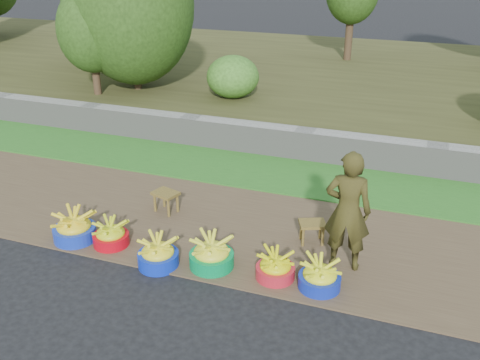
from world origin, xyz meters
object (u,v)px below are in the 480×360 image
(basin_c, at_px, (158,254))
(vendor_woman, at_px, (348,211))
(basin_f, at_px, (320,277))
(basin_d, at_px, (211,254))
(basin_b, at_px, (111,235))
(basin_e, at_px, (275,268))
(stool_right, at_px, (312,226))
(stool_left, at_px, (166,196))
(basin_a, at_px, (74,228))

(basin_c, relative_size, vendor_woman, 0.33)
(basin_f, xyz_separation_m, vendor_woman, (0.18, 0.54, 0.60))
(basin_c, xyz_separation_m, basin_d, (0.62, 0.19, 0.01))
(basin_b, height_order, basin_f, basin_f)
(basin_e, bearing_deg, stool_right, 76.47)
(stool_left, bearing_deg, vendor_woman, -11.13)
(stool_left, bearing_deg, basin_f, -23.19)
(basin_b, relative_size, basin_e, 1.01)
(basin_e, xyz_separation_m, vendor_woman, (0.70, 0.52, 0.61))
(basin_c, relative_size, basin_e, 1.08)
(basin_c, bearing_deg, basin_e, 8.85)
(basin_b, relative_size, basin_d, 0.86)
(stool_right, bearing_deg, basin_b, -159.03)
(basin_a, relative_size, basin_f, 1.15)
(basin_d, distance_m, basin_f, 1.32)
(basin_b, distance_m, basin_f, 2.74)
(basin_d, distance_m, basin_e, 0.79)
(stool_left, bearing_deg, stool_right, -3.26)
(basin_f, bearing_deg, vendor_woman, 71.91)
(basin_a, distance_m, basin_d, 1.94)
(basin_f, distance_m, vendor_woman, 0.83)
(basin_d, height_order, basin_f, basin_d)
(basin_a, xyz_separation_m, basin_b, (0.52, 0.05, -0.03))
(basin_c, xyz_separation_m, stool_left, (-0.54, 1.27, 0.10))
(basin_e, height_order, stool_right, basin_e)
(basin_a, xyz_separation_m, stool_right, (2.95, 0.99, 0.07))
(basin_d, height_order, stool_left, basin_d)
(basin_f, distance_m, stool_left, 2.70)
(basin_a, relative_size, basin_d, 1.03)
(vendor_woman, bearing_deg, basin_d, 17.76)
(basin_b, relative_size, stool_left, 1.12)
(basin_a, bearing_deg, vendor_woman, 9.71)
(basin_b, xyz_separation_m, basin_c, (0.80, -0.21, 0.01))
(basin_a, relative_size, basin_c, 1.11)
(basin_e, bearing_deg, basin_f, -1.82)
(stool_left, distance_m, stool_right, 2.18)
(vendor_woman, bearing_deg, basin_e, 34.07)
(stool_right, bearing_deg, basin_a, -161.52)
(basin_b, bearing_deg, basin_d, -0.82)
(basin_a, distance_m, stool_right, 3.11)
(basin_d, relative_size, basin_e, 1.18)
(basin_a, bearing_deg, basin_e, 1.35)
(basin_a, bearing_deg, basin_f, 0.83)
(basin_f, bearing_deg, basin_d, -179.36)
(basin_a, bearing_deg, basin_d, 0.97)
(stool_right, distance_m, vendor_woman, 0.81)
(basin_a, bearing_deg, basin_b, 5.85)
(basin_c, bearing_deg, stool_right, 34.89)
(basin_d, bearing_deg, basin_f, 0.64)
(basin_e, distance_m, vendor_woman, 1.07)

